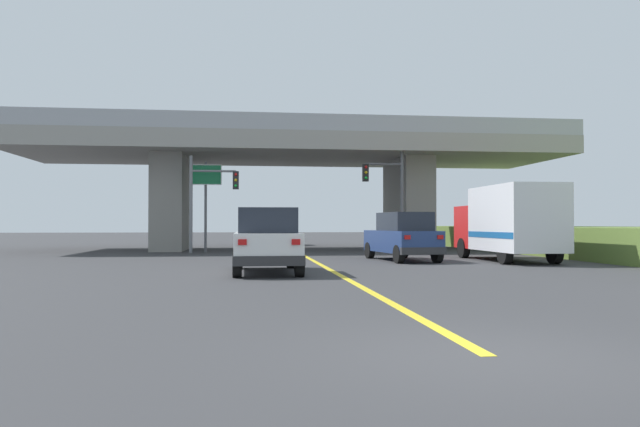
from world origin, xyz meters
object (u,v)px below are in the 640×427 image
highway_sign (206,185)px  sedan_oncoming (279,231)px  suv_lead (267,240)px  traffic_signal_nearside (389,189)px  box_truck (509,222)px  traffic_signal_farside (208,193)px  suv_crossing (402,236)px

highway_sign → sedan_oncoming: bearing=68.2°
suv_lead → traffic_signal_nearside: size_ratio=0.83×
box_truck → traffic_signal_farside: size_ratio=1.28×
sedan_oncoming → traffic_signal_nearside: size_ratio=0.83×
highway_sign → traffic_signal_farside: bearing=-79.2°
box_truck → traffic_signal_farside: bearing=146.0°
traffic_signal_farside → traffic_signal_nearside: bearing=-0.3°
traffic_signal_nearside → suv_crossing: bearing=-99.4°
suv_crossing → highway_sign: 12.54m
sedan_oncoming → highway_sign: highway_sign is taller
suv_lead → traffic_signal_nearside: 15.37m
traffic_signal_nearside → highway_sign: traffic_signal_nearside is taller
sedan_oncoming → traffic_signal_nearside: 13.84m
sedan_oncoming → highway_sign: 12.76m
sedan_oncoming → highway_sign: size_ratio=0.95×
box_truck → highway_sign: highway_sign is taller
suv_crossing → suv_lead: bearing=-142.4°
sedan_oncoming → traffic_signal_nearside: bearing=-66.9°
box_truck → highway_sign: size_ratio=1.33×
box_truck → sedan_oncoming: (-8.34, 21.11, -0.60)m
traffic_signal_nearside → highway_sign: size_ratio=1.14×
suv_lead → box_truck: bearing=25.4°
traffic_signal_farside → box_truck: bearing=-34.0°
box_truck → traffic_signal_nearside: size_ratio=1.17×
box_truck → highway_sign: (-12.98, 9.52, 2.06)m
traffic_signal_farside → suv_lead: bearing=-78.7°
traffic_signal_nearside → highway_sign: bearing=174.6°
suv_crossing → box_truck: box_truck is taller
suv_lead → traffic_signal_farside: traffic_signal_farside is taller
suv_crossing → box_truck: bearing=-18.8°
suv_crossing → box_truck: 4.41m
box_truck → suv_lead: bearing=-154.6°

